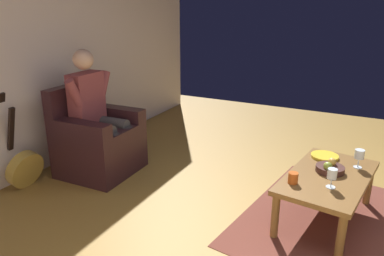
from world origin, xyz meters
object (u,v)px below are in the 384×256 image
Objects in this scene: wine_glass_far at (359,155)px; wine_glass_near at (332,175)px; armchair at (97,141)px; coffee_table at (328,181)px; decorative_dish at (325,156)px; fruit_bowl at (330,168)px; person_seated at (96,109)px; candle_jar at (293,178)px; guitar at (24,166)px.

wine_glass_near is at bearing -17.80° from wine_glass_far.
armchair is 0.83× the size of coffee_table.
armchair is 6.10× the size of wine_glass_near.
armchair is 2.26m from decorative_dish.
armchair is at bearing -85.46° from fruit_bowl.
wine_glass_near reaches higher than coffee_table.
person_seated is 14.93× the size of candle_jar.
wine_glass_near reaches higher than candle_jar.
person_seated is at bearing -85.43° from fruit_bowl.
wine_glass_near is at bearing 11.00° from coffee_table.
candle_jar reaches higher than decorative_dish.
coffee_table is (-0.12, 2.27, -0.34)m from person_seated.
coffee_table is at bearing 13.25° from decorative_dish.
wine_glass_far is at bearing 108.85° from guitar.
armchair is at bearing -92.39° from wine_glass_near.
wine_glass_far is 1.85× the size of candle_jar.
candle_jar is (0.06, -0.27, -0.06)m from wine_glass_near.
wine_glass_far is 0.29m from fruit_bowl.
fruit_bowl is 2.63× the size of candle_jar.
wine_glass_far is at bearing 162.20° from wine_glass_near.
wine_glass_far is at bearing 143.20° from coffee_table.
coffee_table is at bearing 2.16° from fruit_bowl.
coffee_table is at bearing -36.80° from wine_glass_far.
guitar is 3.06m from wine_glass_far.
person_seated reaches higher than wine_glass_far.
wine_glass_near is at bearing 86.08° from armchair.
person_seated is at bearing -77.73° from decorative_dish.
decorative_dish is (-0.48, 2.21, 0.08)m from armchair.
fruit_bowl reaches higher than decorative_dish.
decorative_dish is at bearing -109.32° from wine_glass_far.
armchair reaches higher than coffee_table.
coffee_table is (-0.12, 2.30, 0.01)m from armchair.
wine_glass_near is 1.76× the size of candle_jar.
fruit_bowl is at bearing 93.00° from armchair.
guitar reaches higher than armchair.
fruit_bowl is 0.95× the size of decorative_dish.
candle_jar reaches higher than coffee_table.
person_seated is 1.15× the size of coffee_table.
wine_glass_near is 0.95× the size of wine_glass_far.
person_seated is at bearing -81.29° from wine_glass_far.
person_seated reaches higher than candle_jar.
decorative_dish is at bearing -166.75° from coffee_table.
coffee_table is at bearing -169.00° from wine_glass_near.
person_seated is 2.29m from fruit_bowl.
candle_jar is (0.53, -0.42, -0.07)m from wine_glass_far.
person_seated is 8.50× the size of wine_glass_near.
wine_glass_near is (0.22, 0.04, 0.16)m from coffee_table.
candle_jar is (0.63, -0.14, 0.03)m from decorative_dish.
armchair reaches higher than wine_glass_far.
wine_glass_far reaches higher than coffee_table.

